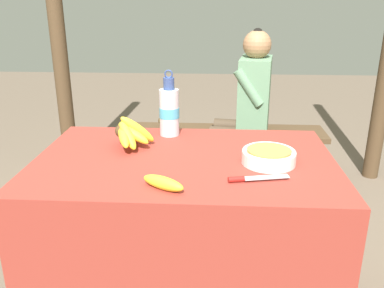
{
  "coord_description": "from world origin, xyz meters",
  "views": [
    {
      "loc": [
        0.12,
        -1.45,
        1.32
      ],
      "look_at": [
        0.03,
        0.05,
        0.78
      ],
      "focal_mm": 38.0,
      "sensor_mm": 36.0,
      "label": 1
    }
  ],
  "objects": [
    {
      "name": "knife",
      "position": [
        0.24,
        -0.2,
        0.75
      ],
      "size": [
        0.21,
        0.07,
        0.02
      ],
      "rotation": [
        0.0,
        0.0,
        0.21
      ],
      "color": "#BCBCC1",
      "rests_on": "market_counter"
    },
    {
      "name": "banana_bunch_green",
      "position": [
        -0.23,
        1.29,
        0.49
      ],
      "size": [
        0.16,
        0.23,
        0.11
      ],
      "color": "#4C381E",
      "rests_on": "wooden_bench"
    },
    {
      "name": "banana_bunch_ripe",
      "position": [
        -0.23,
        0.11,
        0.8
      ],
      "size": [
        0.17,
        0.26,
        0.14
      ],
      "color": "#4C381E",
      "rests_on": "market_counter"
    },
    {
      "name": "loose_banana_front",
      "position": [
        -0.05,
        -0.27,
        0.76
      ],
      "size": [
        0.16,
        0.12,
        0.04
      ],
      "rotation": [
        0.0,
        0.0,
        -0.52
      ],
      "color": "yellow",
      "rests_on": "market_counter"
    },
    {
      "name": "market_counter",
      "position": [
        0.0,
        0.0,
        0.37
      ],
      "size": [
        1.15,
        0.75,
        0.74
      ],
      "color": "maroon",
      "rests_on": "ground_plane"
    },
    {
      "name": "water_bottle",
      "position": [
        -0.09,
        0.28,
        0.85
      ],
      "size": [
        0.09,
        0.09,
        0.29
      ],
      "color": "silver",
      "rests_on": "market_counter"
    },
    {
      "name": "wooden_bench",
      "position": [
        0.15,
        1.29,
        0.36
      ],
      "size": [
        1.48,
        0.32,
        0.44
      ],
      "color": "#4C3823",
      "rests_on": "ground_plane"
    },
    {
      "name": "seated_vendor",
      "position": [
        0.33,
        1.27,
        0.66
      ],
      "size": [
        0.44,
        0.41,
        1.14
      ],
      "rotation": [
        0.0,
        0.0,
        2.99
      ],
      "color": "#473828",
      "rests_on": "ground_plane"
    },
    {
      "name": "support_post_near",
      "position": [
        -1.05,
        1.54,
        1.25
      ],
      "size": [
        0.11,
        0.11,
        2.51
      ],
      "color": "#4C3823",
      "rests_on": "ground_plane"
    },
    {
      "name": "serving_bowl",
      "position": [
        0.32,
        -0.03,
        0.77
      ],
      "size": [
        0.2,
        0.2,
        0.05
      ],
      "color": "white",
      "rests_on": "market_counter"
    }
  ]
}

